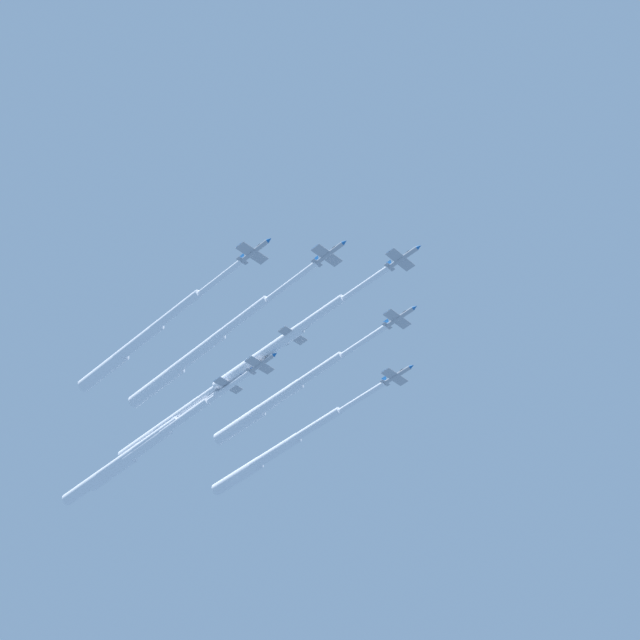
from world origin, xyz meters
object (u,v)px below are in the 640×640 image
object	(u,v)px
jet_port_outer	(178,417)
jet_trail_port	(119,462)
jet_port_inner	(276,400)
jet_starboard_outer	(146,446)
jet_starboard_inner	(195,355)
jet_port_mid	(274,453)
jet_lead	(277,346)
jet_starboard_mid	(138,343)

from	to	relation	value
jet_port_outer	jet_trail_port	xyz separation A→B (m)	(23.44, -7.37, -1.74)
jet_port_inner	jet_starboard_outer	size ratio (longest dim) A/B	0.94
jet_port_outer	jet_starboard_outer	xyz separation A→B (m)	(12.34, -4.23, -2.47)
jet_starboard_inner	jet_port_mid	bearing A→B (deg)	-94.10
jet_port_outer	jet_trail_port	world-z (taller)	jet_port_outer
jet_lead	jet_port_inner	bearing A→B (deg)	-62.84
jet_starboard_outer	jet_trail_port	bearing A→B (deg)	-15.79
jet_starboard_outer	jet_trail_port	distance (m)	11.56
jet_starboard_mid	jet_trail_port	xyz separation A→B (m)	(29.35, -36.30, 0.19)
jet_lead	jet_starboard_outer	bearing A→B (deg)	-18.19
jet_port_mid	jet_port_outer	world-z (taller)	jet_port_outer
jet_lead	jet_starboard_outer	world-z (taller)	jet_lead
jet_starboard_inner	jet_starboard_outer	distance (m)	36.28
jet_port_outer	jet_starboard_outer	distance (m)	13.28
jet_port_inner	jet_starboard_mid	world-z (taller)	jet_port_inner
jet_port_mid	jet_lead	bearing A→B (deg)	117.87
jet_starboard_inner	jet_starboard_outer	xyz separation A→B (m)	(28.47, -22.41, -1.97)
jet_starboard_outer	jet_port_mid	bearing A→B (deg)	-151.92
jet_starboard_mid	jet_starboard_outer	distance (m)	37.86
jet_lead	jet_starboard_mid	bearing A→B (deg)	29.64
jet_port_outer	jet_trail_port	size ratio (longest dim) A/B	0.97
jet_trail_port	jet_starboard_outer	bearing A→B (deg)	164.21
jet_port_inner	jet_starboard_outer	distance (m)	40.10
jet_lead	jet_starboard_outer	distance (m)	51.13
jet_lead	jet_trail_port	xyz separation A→B (m)	(59.62, -19.08, -1.82)
jet_lead	jet_port_inner	distance (m)	18.53
jet_port_inner	jet_starboard_inner	bearing A→B (deg)	63.17
jet_port_mid	jet_port_outer	bearing A→B (deg)	47.86
jet_starboard_inner	jet_starboard_outer	world-z (taller)	jet_starboard_inner
jet_lead	jet_starboard_inner	bearing A→B (deg)	17.87
jet_lead	jet_trail_port	distance (m)	62.62
jet_lead	jet_port_outer	world-z (taller)	jet_lead
jet_port_inner	jet_starboard_outer	world-z (taller)	jet_port_inner
jet_port_mid	jet_trail_port	xyz separation A→B (m)	(42.36, 13.54, 1.55)
jet_lead	jet_port_inner	world-z (taller)	jet_lead
jet_trail_port	jet_port_mid	bearing A→B (deg)	-162.27
jet_starboard_inner	jet_starboard_outer	size ratio (longest dim) A/B	1.02
jet_starboard_inner	jet_trail_port	xyz separation A→B (m)	(39.57, -25.55, -1.24)
jet_port_mid	jet_starboard_mid	distance (m)	51.53
jet_port_mid	jet_starboard_inner	bearing A→B (deg)	85.90
jet_starboard_mid	jet_starboard_outer	bearing A→B (deg)	-61.17
jet_starboard_inner	jet_trail_port	distance (m)	47.11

